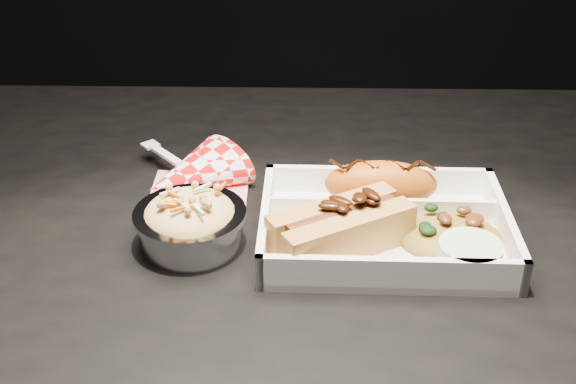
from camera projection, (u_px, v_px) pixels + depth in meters
The scene contains 8 objects.
dining_table at pixel (296, 301), 0.80m from camera, with size 1.20×0.80×0.75m.
food_tray at pixel (383, 230), 0.74m from camera, with size 0.25×0.18×0.04m.
fried_pastry at pixel (381, 184), 0.77m from camera, with size 0.12×0.05×0.05m, color #C45A13.
hotdog at pixel (341, 225), 0.71m from camera, with size 0.15×0.12×0.06m.
fried_rice_mound at pixel (450, 227), 0.72m from camera, with size 0.10×0.09×0.03m, color olive.
cupcake_liner at pixel (469, 257), 0.68m from camera, with size 0.06×0.06×0.03m, color beige.
foil_coleslaw_cup at pixel (190, 220), 0.72m from camera, with size 0.11×0.11×0.07m.
napkin_fork at pixel (192, 175), 0.83m from camera, with size 0.15×0.15×0.10m.
Camera 1 is at (0.00, -0.63, 1.17)m, focal length 45.00 mm.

